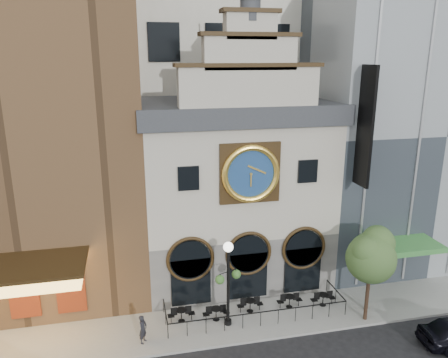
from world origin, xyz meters
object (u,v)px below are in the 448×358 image
at_px(bistro_4, 323,299).
at_px(tree_right, 372,255).
at_px(pedestrian, 143,329).
at_px(tree_left, 372,251).
at_px(bistro_0, 181,314).
at_px(bistro_2, 250,305).
at_px(bistro_1, 216,313).
at_px(bistro_3, 290,300).
at_px(lamppost, 228,275).

distance_m(bistro_4, tree_right, 4.51).
height_order(pedestrian, tree_left, tree_left).
distance_m(bistro_0, bistro_4, 8.80).
bearing_deg(bistro_4, bistro_0, 178.48).
height_order(bistro_0, bistro_4, same).
distance_m(bistro_2, pedestrian, 6.64).
bearing_deg(bistro_1, bistro_4, 0.55).
bearing_deg(pedestrian, bistro_4, -54.22).
bearing_deg(bistro_0, bistro_2, 1.44).
relative_size(bistro_0, bistro_3, 1.00).
bearing_deg(bistro_4, bistro_2, 175.79).
bearing_deg(tree_left, bistro_4, 158.04).
distance_m(bistro_3, tree_left, 5.82).
relative_size(bistro_1, tree_left, 0.30).
height_order(bistro_4, tree_right, tree_right).
relative_size(bistro_3, bistro_4, 1.00).
distance_m(pedestrian, tree_left, 13.83).
xyz_separation_m(pedestrian, lamppost, (4.85, 0.61, 2.37)).
bearing_deg(tree_right, lamppost, 171.37).
relative_size(pedestrian, tree_left, 0.30).
bearing_deg(bistro_0, bistro_1, -8.43).
height_order(bistro_2, tree_left, tree_left).
xyz_separation_m(bistro_0, bistro_4, (8.79, -0.23, 0.00)).
height_order(bistro_1, pedestrian, pedestrian).
bearing_deg(tree_left, bistro_1, 174.33).
bearing_deg(bistro_3, bistro_1, -176.09).
bearing_deg(tree_right, bistro_2, 161.24).
xyz_separation_m(bistro_0, tree_right, (10.66, -2.09, 3.67)).
height_order(bistro_3, tree_right, tree_right).
bearing_deg(pedestrian, bistro_3, -51.14).
xyz_separation_m(bistro_3, bistro_4, (2.10, -0.25, 0.00)).
bearing_deg(bistro_2, bistro_0, -178.56).
distance_m(pedestrian, lamppost, 5.43).
distance_m(bistro_1, bistro_2, 2.22).
height_order(bistro_1, bistro_2, same).
bearing_deg(bistro_2, bistro_1, -169.53).
distance_m(lamppost, tree_right, 8.21).
distance_m(bistro_3, lamppost, 4.99).
height_order(bistro_4, pedestrian, pedestrian).
height_order(bistro_3, pedestrian, pedestrian).
distance_m(bistro_0, bistro_1, 2.03).
distance_m(bistro_1, pedestrian, 4.43).
xyz_separation_m(bistro_2, bistro_4, (4.60, -0.34, 0.00)).
xyz_separation_m(bistro_0, lamppost, (2.60, -0.87, 2.72)).
xyz_separation_m(bistro_0, tree_left, (11.22, -1.21, 3.44)).
relative_size(pedestrian, tree_right, 0.29).
distance_m(lamppost, tree_left, 8.66).
bearing_deg(lamppost, pedestrian, 165.87).
relative_size(bistro_3, lamppost, 0.31).
distance_m(bistro_2, lamppost, 3.30).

